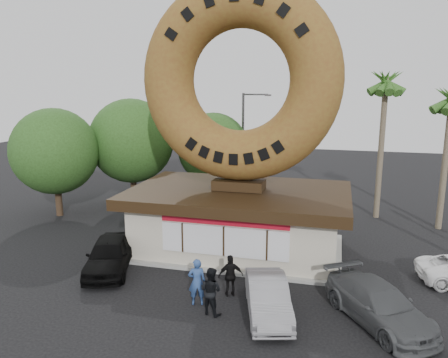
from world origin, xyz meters
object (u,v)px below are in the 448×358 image
car_black (109,255)px  person_right (231,276)px  giant_donut (240,81)px  street_lamp (245,141)px  person_center (211,291)px  car_silver (268,297)px  person_left (197,282)px  donut_shop (239,218)px  car_grey (379,304)px

car_black → person_right: bearing=-27.5°
giant_donut → street_lamp: bearing=100.5°
street_lamp → person_right: street_lamp is taller
person_center → car_silver: person_center is taller
person_right → car_silver: bearing=123.0°
giant_donut → person_left: (-0.27, -6.20, -7.82)m
donut_shop → giant_donut: size_ratio=1.13×
car_black → car_grey: (11.84, -1.62, -0.07)m
person_left → car_grey: (6.86, 0.40, -0.24)m
donut_shop → car_black: donut_shop is taller
donut_shop → car_grey: bearing=-41.3°
giant_donut → person_left: bearing=-92.5°
person_center → car_grey: person_center is taller
car_silver → giant_donut: bearing=96.6°
giant_donut → person_right: 9.46m
person_right → car_grey: person_right is taller
person_left → person_right: 1.53m
person_center → car_black: bearing=-6.3°
donut_shop → person_right: (0.84, -5.14, -0.88)m
person_left → giant_donut: bearing=-111.4°
person_right → car_grey: size_ratio=0.36×
donut_shop → person_center: size_ratio=6.02×
car_silver → person_center: bearing=177.7°
person_center → person_right: person_center is taller
giant_donut → car_black: giant_donut is taller
donut_shop → person_left: bearing=-92.5°
person_left → person_center: bearing=124.3°
street_lamp → car_silver: (4.42, -16.25, -3.78)m
donut_shop → person_right: donut_shop is taller
person_right → person_center: bearing=52.0°
street_lamp → car_black: 15.04m
person_left → person_right: size_ratio=1.08×
person_center → car_grey: (6.12, 0.96, -0.21)m
car_black → person_center: bearing=-42.5°
street_lamp → person_left: (1.58, -16.20, -3.53)m
street_lamp → car_silver: size_ratio=1.89×
person_center → car_black: 6.28m
person_left → person_right: person_left is taller
car_grey → person_center: bearing=154.8°
donut_shop → person_left: (-0.27, -6.18, -0.81)m
car_black → car_silver: 8.09m
person_right → car_silver: 2.05m
giant_donut → person_left: 9.98m
giant_donut → person_center: size_ratio=5.34×
street_lamp → person_center: street_lamp is taller
donut_shop → street_lamp: street_lamp is taller
person_left → car_silver: size_ratio=0.45×
street_lamp → person_right: (2.70, -15.16, -3.60)m
person_right → giant_donut: bearing=-105.4°
person_center → car_grey: size_ratio=0.38×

